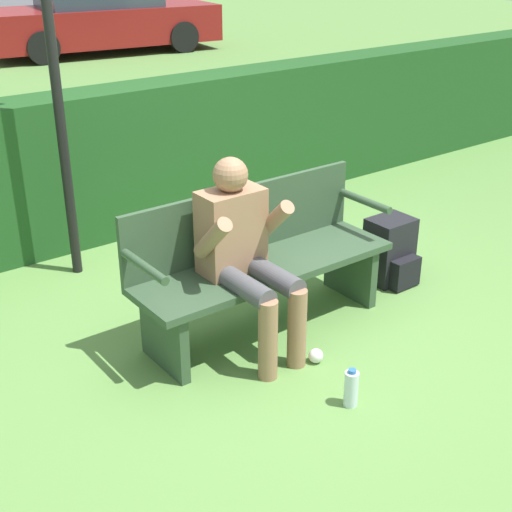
# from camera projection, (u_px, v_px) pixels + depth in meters

# --- Properties ---
(ground_plane) EXTENTS (40.00, 40.00, 0.00)m
(ground_plane) POSITION_uv_depth(u_px,v_px,m) (265.00, 328.00, 4.53)
(ground_plane) COLOR #5B8942
(hedge_back) EXTENTS (12.00, 0.42, 1.18)m
(hedge_back) POSITION_uv_depth(u_px,v_px,m) (113.00, 162.00, 5.74)
(hedge_back) COLOR #1E4C1E
(hedge_back) RESTS_ON ground
(park_bench) EXTENTS (1.70, 0.50, 0.88)m
(park_bench) POSITION_uv_depth(u_px,v_px,m) (259.00, 260.00, 4.39)
(park_bench) COLOR #334C33
(park_bench) RESTS_ON ground
(person_seated) EXTENTS (0.52, 0.65, 1.15)m
(person_seated) POSITION_uv_depth(u_px,v_px,m) (244.00, 249.00, 4.09)
(person_seated) COLOR #997051
(person_seated) RESTS_ON ground
(backpack) EXTENTS (0.31, 0.33, 0.47)m
(backpack) POSITION_uv_depth(u_px,v_px,m) (391.00, 252.00, 5.05)
(backpack) COLOR black
(backpack) RESTS_ON ground
(water_bottle) EXTENTS (0.08, 0.08, 0.22)m
(water_bottle) POSITION_uv_depth(u_px,v_px,m) (351.00, 388.00, 3.76)
(water_bottle) COLOR silver
(water_bottle) RESTS_ON ground
(signpost) EXTENTS (0.46, 0.09, 2.92)m
(signpost) POSITION_uv_depth(u_px,v_px,m) (51.00, 42.00, 4.58)
(signpost) COLOR black
(signpost) RESTS_ON ground
(parked_car) EXTENTS (4.71, 2.33, 1.30)m
(parked_car) POSITION_uv_depth(u_px,v_px,m) (100.00, 20.00, 14.13)
(parked_car) COLOR maroon
(parked_car) RESTS_ON ground
(litter_crumple) EXTENTS (0.09, 0.09, 0.09)m
(litter_crumple) POSITION_uv_depth(u_px,v_px,m) (316.00, 356.00, 4.16)
(litter_crumple) COLOR silver
(litter_crumple) RESTS_ON ground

